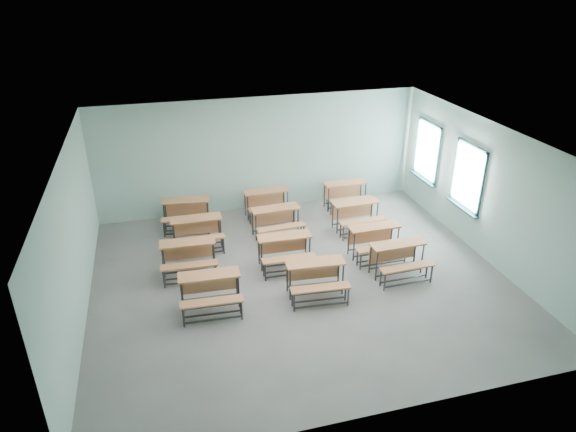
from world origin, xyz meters
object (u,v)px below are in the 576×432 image
desk_unit_r1c2 (376,237)px  desk_unit_r2c2 (357,212)px  desk_unit_r2c0 (197,229)px  desk_unit_r3c0 (186,210)px  desk_unit_r3c2 (347,192)px  desk_unit_r1c0 (188,254)px  desk_unit_r0c2 (399,255)px  desk_unit_r1c1 (285,247)px  desk_unit_r0c0 (210,288)px  desk_unit_r0c1 (316,275)px  desk_unit_r3c1 (267,200)px  desk_unit_r2c1 (277,218)px

desk_unit_r1c2 → desk_unit_r2c2: size_ratio=0.99×
desk_unit_r2c0 → desk_unit_r2c2: (4.13, -0.13, 0.00)m
desk_unit_r3c0 → desk_unit_r3c2: bearing=7.6°
desk_unit_r2c0 → desk_unit_r1c0: bearing=-105.6°
desk_unit_r0c2 → desk_unit_r1c1: bearing=155.1°
desk_unit_r2c2 → desk_unit_r3c0: bearing=161.4°
desk_unit_r0c2 → desk_unit_r1c0: 4.70m
desk_unit_r2c2 → desk_unit_r1c0: bearing=-168.8°
desk_unit_r0c2 → desk_unit_r1c1: 2.56m
desk_unit_r0c0 → desk_unit_r0c1: bearing=0.5°
desk_unit_r0c2 → desk_unit_r2c2: size_ratio=1.00×
desk_unit_r3c1 → desk_unit_r2c1: bearing=-93.3°
desk_unit_r1c1 → desk_unit_r2c1: bearing=85.1°
desk_unit_r1c2 → desk_unit_r3c0: size_ratio=0.93×
desk_unit_r0c0 → desk_unit_r0c1: 2.20m
desk_unit_r3c0 → desk_unit_r2c0: bearing=-74.5°
desk_unit_r0c1 → desk_unit_r1c2: (1.86, 1.19, 0.00)m
desk_unit_r1c0 → desk_unit_r3c0: same height
desk_unit_r1c1 → desk_unit_r3c1: (0.20, 2.68, 0.00)m
desk_unit_r0c0 → desk_unit_r0c1: (2.20, -0.10, 0.00)m
desk_unit_r2c0 → desk_unit_r3c2: 4.51m
desk_unit_r2c0 → desk_unit_r2c2: same height
desk_unit_r2c2 → desk_unit_r0c2: bearing=-90.3°
desk_unit_r0c0 → desk_unit_r1c0: size_ratio=1.00×
desk_unit_r0c0 → desk_unit_r3c1: same height
desk_unit_r3c1 → desk_unit_r1c1: bearing=-96.2°
desk_unit_r0c0 → desk_unit_r1c1: (1.87, 1.18, 0.00)m
desk_unit_r0c2 → desk_unit_r1c1: size_ratio=1.00×
desk_unit_r0c1 → desk_unit_r3c2: size_ratio=1.04×
desk_unit_r0c1 → desk_unit_r1c0: 2.94m
desk_unit_r2c0 → desk_unit_r3c2: same height
desk_unit_r1c1 → desk_unit_r2c0: bearing=143.5°
desk_unit_r2c2 → desk_unit_r3c0: (-4.30, 1.30, 0.00)m
desk_unit_r0c2 → desk_unit_r3c1: same height
desk_unit_r0c2 → desk_unit_r3c0: same height
desk_unit_r3c0 → desk_unit_r3c1: 2.21m
desk_unit_r0c2 → desk_unit_r1c0: size_ratio=0.98×
desk_unit_r2c1 → desk_unit_r2c2: (2.11, -0.20, 0.00)m
desk_unit_r1c1 → desk_unit_r2c0: 2.35m
desk_unit_r0c0 → desk_unit_r1c2: 4.20m
desk_unit_r0c2 → desk_unit_r3c0: (-4.36, 3.63, 0.00)m
desk_unit_r1c0 → desk_unit_r3c1: same height
desk_unit_r1c2 → desk_unit_r0c0: bearing=-165.4°
desk_unit_r0c2 → desk_unit_r2c2: (-0.06, 2.33, 0.00)m
desk_unit_r0c1 → desk_unit_r2c2: (1.96, 2.60, 0.00)m
desk_unit_r2c0 → desk_unit_r3c1: bearing=30.9°
desk_unit_r2c1 → desk_unit_r3c0: same height
desk_unit_r1c0 → desk_unit_r2c2: bearing=16.1°
desk_unit_r2c1 → desk_unit_r3c2: 2.58m
desk_unit_r1c1 → desk_unit_r2c2: 2.64m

